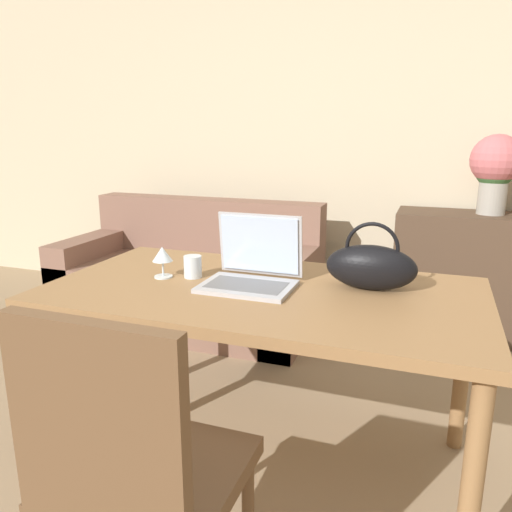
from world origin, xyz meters
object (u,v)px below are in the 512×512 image
Objects in this scene: flower_vase at (496,167)px; drinking_glass at (193,267)px; couch at (191,281)px; wine_glass at (162,256)px; handbag at (371,266)px; chair at (134,469)px; laptop at (253,266)px.

drinking_glass is at bearing -126.22° from flower_vase.
couch is 1.51m from wine_glass.
wine_glass is at bearing -158.87° from drinking_glass.
drinking_glass is 0.69m from handbag.
handbag is (0.42, 0.93, 0.30)m from chair.
couch is at bearing 114.28° from chair.
drinking_glass is (-0.26, -0.00, -0.03)m from laptop.
flower_vase is (0.52, 1.56, 0.26)m from handbag.
drinking_glass is 0.13m from wine_glass.
laptop is at bearing 0.34° from drinking_glass.
chair is at bearing -66.00° from couch.
wine_glass is 0.38× the size of handbag.
wine_glass is at bearing -66.75° from couch.
flower_vase reaches higher than wine_glass.
handbag reaches higher than drinking_glass.
drinking_glass is at bearing 21.13° from wine_glass.
chair is 1.06m from handbag.
chair is 0.89m from laptop.
laptop is 1.92m from flower_vase.
chair is at bearing -110.63° from flower_vase.
flower_vase reaches higher than chair.
laptop is 1.03× the size of handbag.
laptop is 0.37m from wine_glass.
chair is 2.87× the size of handbag.
couch is 3.56× the size of flower_vase.
handbag reaches higher than wine_glass.
couch is 19.75× the size of drinking_glass.
handbag is (0.68, 0.08, 0.04)m from drinking_glass.
handbag is (0.43, 0.08, 0.02)m from laptop.
wine_glass reaches higher than couch.
flower_vase is at bearing 59.97° from laptop.
handbag is 0.68× the size of flower_vase.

